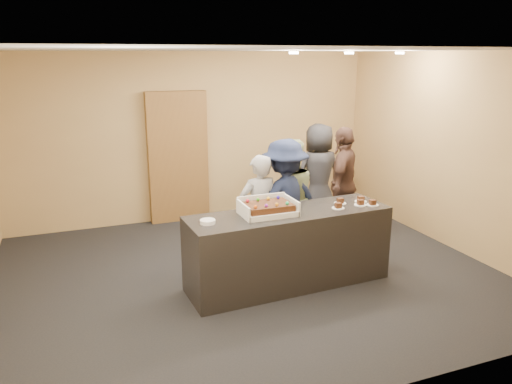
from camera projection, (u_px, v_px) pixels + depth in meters
room at (248, 169)px, 5.87m from camera, size 6.04×6.00×2.70m
serving_counter at (289, 248)px, 5.86m from camera, size 2.43×0.82×0.90m
storage_cabinet at (178, 158)px, 8.01m from camera, size 0.96×0.15×2.10m
cake_box at (267, 210)px, 5.65m from camera, size 0.61×0.42×0.18m
sheet_cake at (268, 206)px, 5.62m from camera, size 0.52×0.36×0.11m
plate_stack at (208, 222)px, 5.34m from camera, size 0.17×0.17×0.04m
slice_a at (338, 206)px, 5.86m from camera, size 0.15×0.15×0.07m
slice_b at (340, 202)px, 6.05m from camera, size 0.15×0.15×0.07m
slice_c at (360, 203)px, 5.99m from camera, size 0.15×0.15×0.07m
slice_d at (361, 200)px, 6.13m from camera, size 0.15×0.15×0.07m
slice_e at (372, 203)px, 5.98m from camera, size 0.15×0.15×0.07m
person_server_grey at (259, 212)px, 6.28m from camera, size 0.57×0.41×1.47m
person_sage_man at (289, 199)px, 6.60m from camera, size 0.81×0.65×1.60m
person_navy_man at (285, 201)px, 6.45m from camera, size 1.15×0.80×1.63m
person_brown_extra at (343, 184)px, 7.23m from camera, size 0.97×0.99×1.67m
person_dark_suit at (318, 175)px, 7.88m from camera, size 0.81×0.54×1.63m
ceiling_spotlights at (349, 53)px, 6.53m from camera, size 1.72×0.12×0.03m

